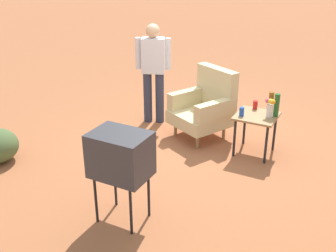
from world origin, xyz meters
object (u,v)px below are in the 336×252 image
Objects in this scene: armchair at (205,106)px; side_table at (256,121)px; flower_vase at (270,107)px; tv_on_stand at (121,155)px; person_standing at (153,68)px; soda_can_blue at (242,112)px; soda_can_red at (255,105)px; bottle_tall_amber at (271,102)px; bottle_wine_green at (277,105)px.

side_table is (0.86, -0.22, 0.01)m from armchair.
flower_vase reaches higher than side_table.
side_table is at bearing 69.64° from tv_on_stand.
person_standing is at bearing 170.59° from flower_vase.
tv_on_stand reaches higher than soda_can_blue.
soda_can_red is 0.46× the size of flower_vase.
tv_on_stand is (-0.81, -2.17, 0.28)m from side_table.
bottle_tall_amber is 0.94× the size of bottle_wine_green.
soda_can_blue is (-0.32, -0.30, -0.09)m from bottle_tall_amber.
tv_on_stand is at bearing -106.68° from soda_can_red.
soda_can_blue is at bearing -104.91° from soda_can_red.
bottle_wine_green is at bearing 26.50° from soda_can_blue.
bottle_tall_amber is at bearing 100.84° from flower_vase.
soda_can_blue is at bearing 73.03° from tv_on_stand.
side_table is 0.57× the size of tv_on_stand.
bottle_wine_green is (1.10, -0.13, 0.25)m from armchair.
soda_can_red is at bearing 158.50° from bottle_wine_green.
side_table is at bearing -160.27° from bottle_wine_green.
person_standing is 2.04m from flower_vase.
flower_vase is at bearing -9.41° from person_standing.
soda_can_blue is (1.66, -0.47, -0.29)m from person_standing.
bottle_wine_green is at bearing 65.15° from tv_on_stand.
flower_vase is (0.17, 0.01, 0.23)m from side_table.
soda_can_red is (1.75, -0.13, -0.29)m from person_standing.
bottle_wine_green is (1.04, 2.26, -0.03)m from tv_on_stand.
soda_can_red is (0.71, 2.39, -0.13)m from tv_on_stand.
bottle_wine_green reaches higher than side_table.
person_standing reaches higher than armchair.
soda_can_red is (-0.23, 0.03, -0.09)m from bottle_tall_amber.
soda_can_red is at bearing 141.41° from flower_vase.
tv_on_stand is at bearing -88.63° from armchair.
armchair is 3.31× the size of bottle_wine_green.
armchair is 1.08m from person_standing.
soda_can_blue is at bearing -145.64° from side_table.
bottle_tall_amber is at bearing -4.66° from person_standing.
bottle_wine_green is 0.11m from flower_vase.
tv_on_stand reaches higher than soda_can_red.
bottle_tall_amber is (0.94, 2.35, -0.04)m from tv_on_stand.
person_standing is at bearing 112.37° from tv_on_stand.
bottle_tall_amber is at bearing -2.20° from armchair.
tv_on_stand is 2.14m from soda_can_blue.
tv_on_stand is 8.44× the size of soda_can_red.
armchair is 8.69× the size of soda_can_red.
soda_can_red reaches higher than side_table.
bottle_tall_amber is 0.17m from flower_vase.
side_table is at bearing -67.26° from soda_can_red.
flower_vase is at bearing 3.09° from side_table.
side_table is at bearing -10.53° from person_standing.
person_standing is at bearing 172.98° from bottle_wine_green.
tv_on_stand is 2.39m from flower_vase.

